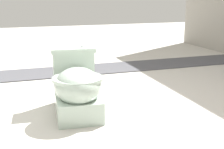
{
  "coord_description": "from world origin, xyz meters",
  "views": [
    {
      "loc": [
        2.4,
        -0.35,
        0.95
      ],
      "look_at": [
        0.05,
        0.44,
        0.3
      ],
      "focal_mm": 50.0,
      "sensor_mm": 36.0,
      "label": 1
    }
  ],
  "objects": [
    {
      "name": "toilet",
      "position": [
        0.05,
        0.14,
        0.22
      ],
      "size": [
        0.66,
        0.44,
        0.52
      ],
      "rotation": [
        0.0,
        0.0,
        -0.1
      ],
      "color": "#B2C6B7",
      "rests_on": "ground"
    },
    {
      "name": "gravel_strip",
      "position": [
        -1.36,
        0.5,
        0.01
      ],
      "size": [
        0.56,
        8.0,
        0.01
      ],
      "primitive_type": "cube",
      "color": "#4C4C51",
      "rests_on": "ground"
    },
    {
      "name": "ground_plane",
      "position": [
        0.0,
        0.0,
        0.0
      ],
      "size": [
        14.0,
        14.0,
        0.0
      ],
      "primitive_type": "plane",
      "color": "beige"
    }
  ]
}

